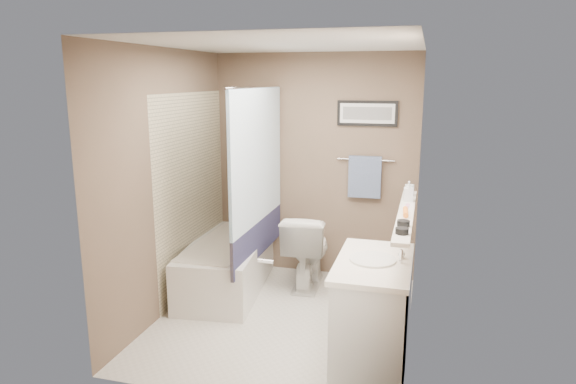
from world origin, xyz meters
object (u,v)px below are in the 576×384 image
(bathtub, at_px, (227,265))
(toilet, at_px, (307,249))
(candle_bowl_far, at_px, (403,223))
(candle_bowl_near, at_px, (402,231))
(soap_bottle, at_px, (409,191))
(glass_jar, at_px, (409,190))
(vanity, at_px, (373,317))
(hair_brush_front, at_px, (406,212))

(bathtub, bearing_deg, toilet, 15.69)
(toilet, bearing_deg, candle_bowl_far, 123.25)
(toilet, xyz_separation_m, candle_bowl_near, (1.02, -1.58, 0.74))
(bathtub, bearing_deg, soap_bottle, -15.65)
(toilet, xyz_separation_m, glass_jar, (1.02, -0.40, 0.77))
(candle_bowl_near, bearing_deg, vanity, 134.35)
(bathtub, xyz_separation_m, candle_bowl_near, (1.79, -1.27, 0.89))
(soap_bottle, bearing_deg, toilet, 149.31)
(bathtub, bearing_deg, glass_jar, -9.20)
(vanity, bearing_deg, glass_jar, 80.51)
(vanity, bearing_deg, candle_bowl_near, -44.53)
(bathtub, height_order, candle_bowl_far, candle_bowl_far)
(candle_bowl_near, xyz_separation_m, candle_bowl_far, (0.00, 0.19, 0.00))
(bathtub, height_order, glass_jar, glass_jar)
(soap_bottle, bearing_deg, hair_brush_front, -90.00)
(bathtub, distance_m, hair_brush_front, 2.13)
(glass_jar, xyz_separation_m, soap_bottle, (0.00, -0.20, 0.04))
(candle_bowl_near, height_order, glass_jar, glass_jar)
(toilet, bearing_deg, bathtub, 18.96)
(candle_bowl_near, distance_m, glass_jar, 1.18)
(toilet, height_order, hair_brush_front, hair_brush_front)
(glass_jar, bearing_deg, candle_bowl_near, -90.00)
(candle_bowl_far, distance_m, soap_bottle, 0.78)
(glass_jar, bearing_deg, bathtub, 177.13)
(candle_bowl_near, bearing_deg, candle_bowl_far, 90.00)
(glass_jar, bearing_deg, soap_bottle, -90.00)
(bathtub, relative_size, candle_bowl_far, 16.67)
(vanity, distance_m, candle_bowl_far, 0.76)
(bathtub, relative_size, soap_bottle, 8.81)
(vanity, relative_size, hair_brush_front, 4.09)
(bathtub, height_order, candle_bowl_near, candle_bowl_near)
(toilet, distance_m, vanity, 1.62)
(candle_bowl_near, height_order, candle_bowl_far, same)
(candle_bowl_near, bearing_deg, glass_jar, 90.00)
(glass_jar, bearing_deg, toilet, 158.53)
(vanity, distance_m, glass_jar, 1.26)
(candle_bowl_near, xyz_separation_m, hair_brush_front, (0.00, 0.51, 0.00))
(vanity, relative_size, soap_bottle, 5.29)
(hair_brush_front, bearing_deg, vanity, -120.14)
(toilet, bearing_deg, vanity, 117.88)
(vanity, height_order, candle_bowl_far, candle_bowl_far)
(toilet, relative_size, hair_brush_front, 3.56)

